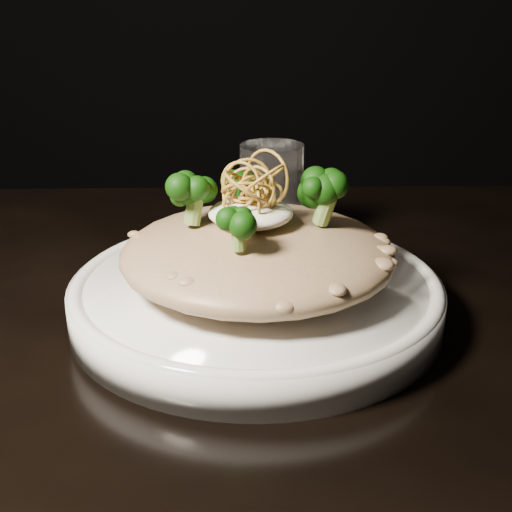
# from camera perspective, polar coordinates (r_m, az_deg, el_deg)

# --- Properties ---
(table) EXTENTS (1.10, 0.80, 0.75)m
(table) POSITION_cam_1_polar(r_m,az_deg,el_deg) (0.64, -8.83, -12.25)
(table) COLOR black
(table) RESTS_ON ground
(plate) EXTENTS (0.31, 0.31, 0.03)m
(plate) POSITION_cam_1_polar(r_m,az_deg,el_deg) (0.60, -0.00, -3.43)
(plate) COLOR silver
(plate) RESTS_ON table
(risotto) EXTENTS (0.23, 0.23, 0.05)m
(risotto) POSITION_cam_1_polar(r_m,az_deg,el_deg) (0.59, 0.12, 0.21)
(risotto) COLOR brown
(risotto) RESTS_ON plate
(broccoli) EXTENTS (0.14, 0.14, 0.05)m
(broccoli) POSITION_cam_1_polar(r_m,az_deg,el_deg) (0.56, 0.04, 4.74)
(broccoli) COLOR black
(broccoli) RESTS_ON risotto
(cheese) EXTENTS (0.07, 0.07, 0.02)m
(cheese) POSITION_cam_1_polar(r_m,az_deg,el_deg) (0.58, -0.42, 3.47)
(cheese) COLOR white
(cheese) RESTS_ON risotto
(shallots) EXTENTS (0.06, 0.06, 0.04)m
(shallots) POSITION_cam_1_polar(r_m,az_deg,el_deg) (0.57, -0.39, 6.36)
(shallots) COLOR brown
(shallots) RESTS_ON cheese
(drinking_glass) EXTENTS (0.07, 0.07, 0.11)m
(drinking_glass) POSITION_cam_1_polar(r_m,az_deg,el_deg) (0.72, 1.25, 4.52)
(drinking_glass) COLOR white
(drinking_glass) RESTS_ON table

